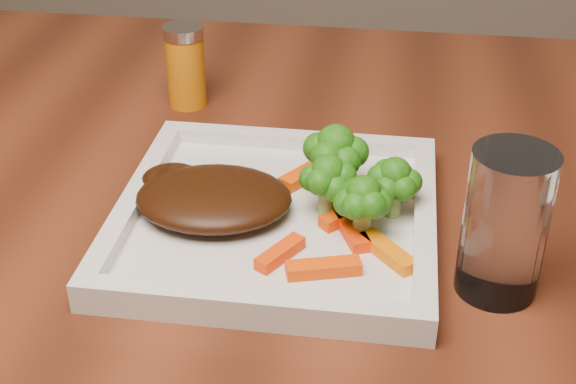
# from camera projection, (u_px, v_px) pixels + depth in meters

# --- Properties ---
(plate) EXTENTS (0.27, 0.27, 0.01)m
(plate) POSITION_uv_depth(u_px,v_px,m) (277.00, 221.00, 0.69)
(plate) COLOR white
(plate) RESTS_ON dining_table
(steak) EXTENTS (0.14, 0.12, 0.03)m
(steak) POSITION_uv_depth(u_px,v_px,m) (214.00, 198.00, 0.69)
(steak) COLOR #381908
(steak) RESTS_ON plate
(broccoli_0) EXTENTS (0.07, 0.07, 0.07)m
(broccoli_0) POSITION_uv_depth(u_px,v_px,m) (335.00, 161.00, 0.70)
(broccoli_0) COLOR #137214
(broccoli_0) RESTS_ON plate
(broccoli_1) EXTENTS (0.07, 0.07, 0.06)m
(broccoli_1) POSITION_uv_depth(u_px,v_px,m) (394.00, 182.00, 0.68)
(broccoli_1) COLOR #277413
(broccoli_1) RESTS_ON plate
(broccoli_2) EXTENTS (0.07, 0.07, 0.06)m
(broccoli_2) POSITION_uv_depth(u_px,v_px,m) (363.00, 206.00, 0.65)
(broccoli_2) COLOR #3C7213
(broccoli_2) RESTS_ON plate
(broccoli_3) EXTENTS (0.06, 0.06, 0.06)m
(broccoli_3) POSITION_uv_depth(u_px,v_px,m) (328.00, 183.00, 0.68)
(broccoli_3) COLOR #236611
(broccoli_3) RESTS_ON plate
(carrot_0) EXTENTS (0.06, 0.03, 0.01)m
(carrot_0) POSITION_uv_depth(u_px,v_px,m) (324.00, 268.00, 0.62)
(carrot_0) COLOR #FF4704
(carrot_0) RESTS_ON plate
(carrot_1) EXTENTS (0.05, 0.05, 0.01)m
(carrot_1) POSITION_uv_depth(u_px,v_px,m) (388.00, 252.00, 0.64)
(carrot_1) COLOR orange
(carrot_1) RESTS_ON plate
(carrot_2) EXTENTS (0.04, 0.05, 0.01)m
(carrot_2) POSITION_uv_depth(u_px,v_px,m) (280.00, 253.00, 0.64)
(carrot_2) COLOR #FF3C04
(carrot_2) RESTS_ON plate
(carrot_3) EXTENTS (0.06, 0.02, 0.01)m
(carrot_3) POSITION_uv_depth(u_px,v_px,m) (397.00, 190.00, 0.72)
(carrot_3) COLOR #FE3A04
(carrot_3) RESTS_ON plate
(carrot_4) EXTENTS (0.05, 0.06, 0.01)m
(carrot_4) POSITION_uv_depth(u_px,v_px,m) (307.00, 173.00, 0.74)
(carrot_4) COLOR #F14603
(carrot_4) RESTS_ON plate
(carrot_5) EXTENTS (0.04, 0.06, 0.01)m
(carrot_5) POSITION_uv_depth(u_px,v_px,m) (351.00, 229.00, 0.66)
(carrot_5) COLOR #FF3904
(carrot_5) RESTS_ON plate
(carrot_6) EXTENTS (0.05, 0.05, 0.01)m
(carrot_6) POSITION_uv_depth(u_px,v_px,m) (347.00, 214.00, 0.68)
(carrot_6) COLOR #E84203
(carrot_6) RESTS_ON plate
(spice_shaker) EXTENTS (0.05, 0.05, 0.09)m
(spice_shaker) POSITION_uv_depth(u_px,v_px,m) (186.00, 66.00, 0.88)
(spice_shaker) COLOR orange
(spice_shaker) RESTS_ON dining_table
(drinking_glass) EXTENTS (0.07, 0.07, 0.12)m
(drinking_glass) POSITION_uv_depth(u_px,v_px,m) (505.00, 224.00, 0.60)
(drinking_glass) COLOR silver
(drinking_glass) RESTS_ON dining_table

